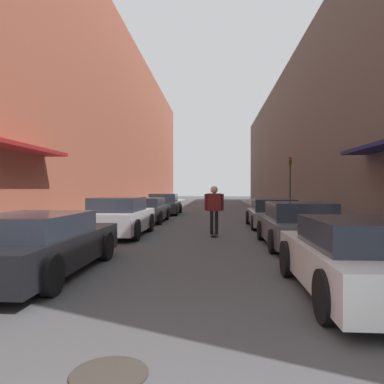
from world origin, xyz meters
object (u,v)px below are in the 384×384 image
parked_car_left_0 (37,244)px  parked_car_right_1 (298,225)px  parked_car_left_3 (164,204)px  manhole_cover (109,374)px  parked_car_right_2 (273,214)px  parked_car_left_1 (119,217)px  parked_car_right_0 (366,258)px  traffic_light (290,179)px  parked_car_left_2 (147,210)px  skateboarder (214,205)px

parked_car_left_0 → parked_car_right_1: parked_car_right_1 is taller
parked_car_left_3 → manhole_cover: parked_car_left_3 is taller
parked_car_left_0 → parked_car_right_2: parked_car_right_2 is taller
parked_car_left_1 → parked_car_right_2: bearing=29.2°
parked_car_left_3 → parked_car_right_0: parked_car_left_3 is taller
parked_car_left_1 → parked_car_right_0: size_ratio=1.05×
traffic_light → parked_car_left_1: bearing=-130.3°
parked_car_left_0 → manhole_cover: (2.50, -3.77, -0.58)m
parked_car_right_2 → parked_car_right_1: bearing=-91.2°
parked_car_left_1 → parked_car_right_0: parked_car_left_1 is taller
traffic_light → parked_car_right_0: bearing=-97.3°
parked_car_left_3 → parked_car_left_2: bearing=-91.0°
parked_car_right_0 → traffic_light: (2.08, 16.35, 1.62)m
parked_car_right_0 → traffic_light: bearing=82.7°
parked_car_left_0 → skateboarder: skateboarder is taller
parked_car_left_1 → parked_car_left_2: parked_car_left_1 is taller
parked_car_left_1 → manhole_cover: 10.09m
parked_car_left_0 → parked_car_right_1: (5.84, 3.89, 0.02)m
parked_car_left_0 → skateboarder: bearing=60.6°
manhole_cover → traffic_light: traffic_light is taller
parked_car_left_2 → traffic_light: traffic_light is taller
parked_car_left_1 → parked_car_left_3: parked_car_left_1 is taller
parked_car_right_1 → parked_car_right_2: 5.41m
parked_car_left_0 → parked_car_right_2: bearing=57.4°
parked_car_right_1 → traffic_light: size_ratio=1.21×
skateboarder → traffic_light: 10.21m
traffic_light → manhole_cover: bearing=-105.7°
parked_car_right_1 → skateboarder: size_ratio=2.32×
parked_car_right_0 → skateboarder: bearing=108.0°
parked_car_left_2 → skateboarder: size_ratio=2.46×
parked_car_left_3 → parked_car_right_2: size_ratio=1.07×
parked_car_right_2 → traffic_light: traffic_light is taller
parked_car_left_0 → parked_car_left_1: size_ratio=1.12×
parked_car_right_1 → parked_car_right_2: (0.11, 5.41, -0.03)m
parked_car_right_2 → parked_car_left_1: bearing=-150.8°
manhole_cover → traffic_light: 19.83m
parked_car_left_3 → traffic_light: bearing=-14.4°
parked_car_right_2 → skateboarder: (-2.53, -3.23, 0.50)m
parked_car_left_0 → parked_car_left_1: 6.00m
parked_car_left_1 → parked_car_right_2: size_ratio=1.00×
parked_car_left_3 → parked_car_right_0: bearing=-72.9°
parked_car_left_2 → parked_car_left_3: (0.10, 5.72, 0.04)m
parked_car_left_1 → parked_car_right_1: 6.15m
parked_car_left_2 → traffic_light: bearing=25.6°
parked_car_right_0 → parked_car_right_2: (0.19, 10.45, -0.01)m
parked_car_right_0 → traffic_light: 16.57m
parked_car_left_1 → parked_car_left_2: size_ratio=0.98×
parked_car_left_3 → traffic_light: 8.11m
parked_car_left_1 → parked_car_right_2: parked_car_left_1 is taller
parked_car_left_0 → parked_car_right_0: bearing=-11.4°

